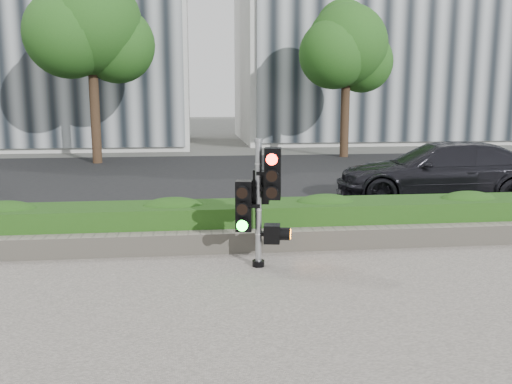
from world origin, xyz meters
TOP-DOWN VIEW (x-y plane):
  - ground at (0.00, 0.00)m, footprint 120.00×120.00m
  - road at (0.00, 10.00)m, footprint 60.00×13.00m
  - curb at (0.00, 3.15)m, footprint 60.00×0.25m
  - stone_wall at (0.00, 1.90)m, footprint 12.00×0.32m
  - hedge at (0.00, 2.55)m, footprint 12.00×1.00m
  - building_right at (11.00, 25.00)m, footprint 18.00×10.00m
  - tree_left at (-4.52, 14.56)m, footprint 4.61×4.03m
  - tree_right at (5.48, 15.55)m, footprint 4.10×3.58m
  - traffic_signal at (0.15, 1.09)m, footprint 0.70×0.55m
  - car_dark at (5.13, 5.70)m, footprint 5.24×2.76m

SIDE VIEW (x-z plane):
  - ground at x=0.00m, z-range 0.00..0.00m
  - road at x=0.00m, z-range 0.00..0.02m
  - curb at x=0.00m, z-range 0.00..0.12m
  - stone_wall at x=0.00m, z-range 0.03..0.37m
  - hedge at x=0.00m, z-range 0.03..0.71m
  - car_dark at x=5.13m, z-range 0.02..1.47m
  - traffic_signal at x=0.15m, z-range 0.13..2.06m
  - tree_right at x=5.48m, z-range 1.22..7.75m
  - tree_left at x=-4.52m, z-range 1.37..8.72m
  - building_right at x=11.00m, z-range 0.00..12.00m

